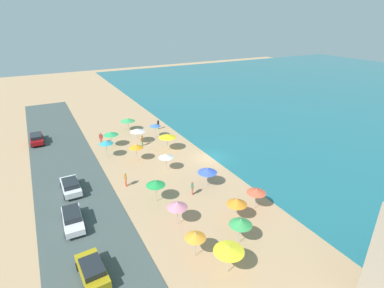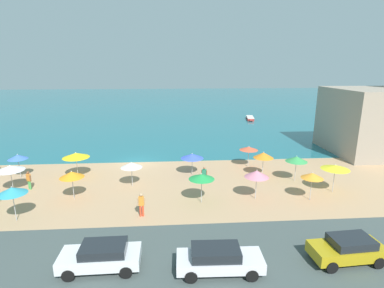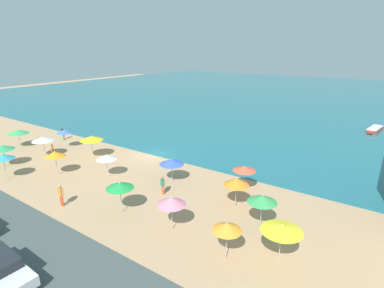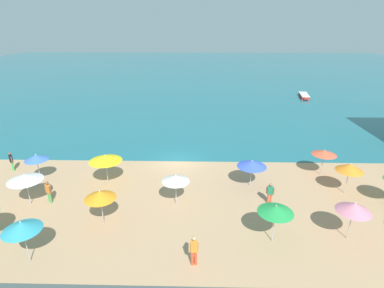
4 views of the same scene
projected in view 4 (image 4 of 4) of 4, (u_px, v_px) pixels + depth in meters
name	position (u px, v px, depth m)	size (l,w,h in m)	color
ground_plane	(178.00, 161.00, 27.22)	(160.00, 160.00, 0.00)	tan
sea	(192.00, 71.00, 78.21)	(150.00, 110.00, 0.05)	#216976
beach_umbrella_0	(324.00, 153.00, 24.10)	(1.95, 1.95, 2.24)	#B2B2B7
beach_umbrella_1	(350.00, 167.00, 21.37)	(1.92, 1.92, 2.44)	#B2B2B7
beach_umbrella_2	(105.00, 158.00, 22.55)	(2.49, 2.49, 2.51)	#B2B2B7
beach_umbrella_3	(276.00, 209.00, 16.46)	(2.01, 2.01, 2.42)	#B2B2B7
beach_umbrella_5	(100.00, 195.00, 17.93)	(1.91, 1.91, 2.42)	#B2B2B7
beach_umbrella_8	(176.00, 178.00, 20.08)	(1.90, 1.90, 2.28)	#B2B2B7
beach_umbrella_10	(252.00, 164.00, 22.44)	(2.22, 2.22, 2.18)	#B2B2B7
beach_umbrella_11	(21.00, 226.00, 14.95)	(1.95, 1.95, 2.53)	#B2B2B7
beach_umbrella_12	(25.00, 178.00, 20.07)	(2.30, 2.30, 2.33)	#B2B2B7
beach_umbrella_14	(36.00, 158.00, 23.04)	(1.78, 1.78, 2.35)	#B2B2B7
beach_umbrella_15	(354.00, 207.00, 16.67)	(1.92, 1.92, 2.48)	#B2B2B7
bather_1	(270.00, 192.00, 20.55)	(0.53, 0.35, 1.58)	#D55236
bather_2	(11.00, 160.00, 25.20)	(0.42, 0.44, 1.66)	green
bather_3	(194.00, 249.00, 15.19)	(0.57, 0.24, 1.77)	#F54A2A
bather_4	(48.00, 191.00, 20.62)	(0.48, 0.39, 1.65)	#479E4C
skiff_nearshore	(304.00, 96.00, 50.55)	(1.97, 4.74, 0.54)	#B63630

